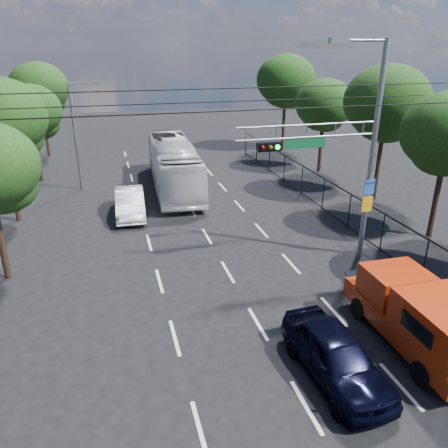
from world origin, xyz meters
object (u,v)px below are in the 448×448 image
object	(u,v)px
red_pickup	(420,315)
signal_mast	(348,147)
navy_hatchback	(336,356)
white_bus	(174,165)
white_van	(130,203)

from	to	relation	value
red_pickup	signal_mast	bearing A→B (deg)	84.11
navy_hatchback	white_bus	world-z (taller)	white_bus
signal_mast	white_van	world-z (taller)	signal_mast
white_van	white_bus	bearing A→B (deg)	56.55
signal_mast	navy_hatchback	distance (m)	9.29
signal_mast	white_bus	world-z (taller)	signal_mast
white_bus	white_van	xyz separation A→B (m)	(-3.33, -4.57, -0.86)
navy_hatchback	white_van	world-z (taller)	same
white_bus	signal_mast	bearing A→B (deg)	-63.48
red_pickup	navy_hatchback	size ratio (longest dim) A/B	1.34
red_pickup	navy_hatchback	distance (m)	3.39
navy_hatchback	white_bus	distance (m)	19.95
navy_hatchback	white_bus	size ratio (longest dim) A/B	0.38
red_pickup	navy_hatchback	xyz separation A→B (m)	(-3.31, -0.63, -0.41)
signal_mast	red_pickup	xyz separation A→B (m)	(-0.67, -6.47, -4.07)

